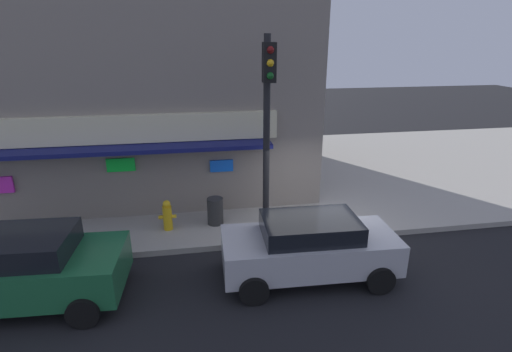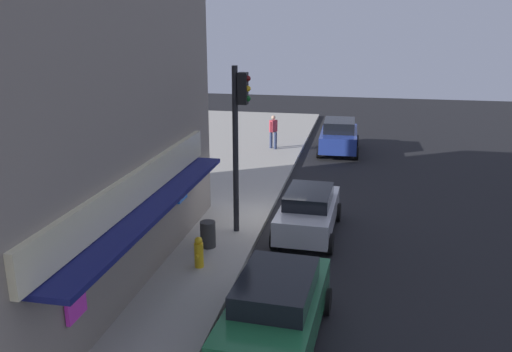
# 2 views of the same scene
# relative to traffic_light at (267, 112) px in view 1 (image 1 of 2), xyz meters

# --- Properties ---
(ground_plane) EXTENTS (64.99, 64.99, 0.00)m
(ground_plane) POSITION_rel_traffic_light_xyz_m (1.22, -0.67, -3.55)
(ground_plane) COLOR black
(sidewalk) EXTENTS (43.33, 11.30, 0.17)m
(sidewalk) POSITION_rel_traffic_light_xyz_m (1.22, 4.98, -3.46)
(sidewalk) COLOR #A39E93
(sidewalk) RESTS_ON ground_plane
(corner_building) EXTENTS (12.64, 9.04, 8.67)m
(corner_building) POSITION_rel_traffic_light_xyz_m (-4.23, 5.64, 0.95)
(corner_building) COLOR gray
(corner_building) RESTS_ON sidewalk
(traffic_light) EXTENTS (0.32, 0.58, 5.29)m
(traffic_light) POSITION_rel_traffic_light_xyz_m (0.00, 0.00, 0.00)
(traffic_light) COLOR black
(traffic_light) RESTS_ON sidewalk
(fire_hydrant) EXTENTS (0.50, 0.26, 0.89)m
(fire_hydrant) POSITION_rel_traffic_light_xyz_m (-2.76, 0.50, -2.95)
(fire_hydrant) COLOR gold
(fire_hydrant) RESTS_ON sidewalk
(trash_can) EXTENTS (0.47, 0.47, 0.80)m
(trash_can) POSITION_rel_traffic_light_xyz_m (-1.40, 0.65, -2.98)
(trash_can) COLOR #2D2D2D
(trash_can) RESTS_ON sidewalk
(parked_car_green) EXTENTS (4.31, 2.21, 1.61)m
(parked_car_green) POSITION_rel_traffic_light_xyz_m (-5.66, -2.13, -2.71)
(parked_car_green) COLOR #1E6038
(parked_car_green) RESTS_ON ground_plane
(parked_car_silver) EXTENTS (4.06, 2.01, 1.51)m
(parked_car_silver) POSITION_rel_traffic_light_xyz_m (0.59, -2.17, -2.75)
(parked_car_silver) COLOR #B7B7BC
(parked_car_silver) RESTS_ON ground_plane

